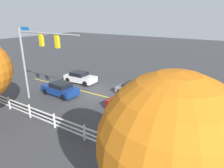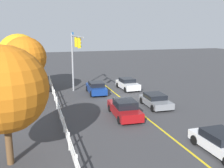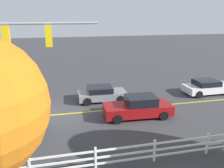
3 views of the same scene
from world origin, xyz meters
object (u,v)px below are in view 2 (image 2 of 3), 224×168
at_px(car_3, 96,88).
at_px(car_4, 222,143).
at_px(tree_0, 4,89).
at_px(tree_1, 25,58).
at_px(car_0, 155,100).
at_px(car_2, 128,84).
at_px(car_1, 124,109).
at_px(tree_2, 19,55).

distance_m(car_3, car_4, 16.60).
relative_size(tree_0, tree_1, 0.99).
relative_size(car_4, tree_0, 0.67).
distance_m(car_4, tree_1, 19.57).
relative_size(car_0, car_3, 0.97).
xyz_separation_m(car_0, car_2, (7.52, 0.05, 0.05)).
bearing_deg(car_1, car_3, 5.87).
height_order(car_0, car_4, car_4).
height_order(tree_0, tree_1, tree_1).
bearing_deg(car_0, car_4, -0.76).
height_order(car_4, tree_2, tree_2).
distance_m(car_1, tree_0, 10.73).
distance_m(car_2, tree_0, 19.59).
distance_m(car_0, car_1, 4.23).
xyz_separation_m(car_3, car_4, (-16.14, -3.87, -0.05)).
height_order(car_3, tree_1, tree_1).
xyz_separation_m(car_3, tree_1, (-0.64, 7.46, 3.75)).
bearing_deg(tree_2, car_2, -101.55).
distance_m(car_3, tree_0, 16.41).
height_order(car_2, tree_0, tree_0).
relative_size(car_1, tree_1, 0.73).
height_order(car_1, car_2, car_1).
relative_size(car_1, car_4, 1.10).
bearing_deg(car_3, car_2, -74.73).
bearing_deg(car_3, car_4, -164.56).
distance_m(car_3, tree_2, 9.67).
bearing_deg(car_2, car_1, -23.82).
height_order(car_2, tree_2, tree_2).
xyz_separation_m(car_0, tree_2, (10.05, 12.47, 3.75)).
bearing_deg(tree_1, car_1, -134.38).
xyz_separation_m(car_4, tree_2, (19.67, 12.08, 3.74)).
bearing_deg(tree_0, car_3, -30.41).
distance_m(car_0, tree_0, 14.80).
bearing_deg(tree_0, car_4, -100.96).
xyz_separation_m(car_1, car_4, (-7.76, -3.41, -0.08)).
bearing_deg(car_3, tree_1, 96.87).
relative_size(car_3, tree_0, 0.63).
bearing_deg(tree_0, car_2, -39.73).
bearing_deg(car_4, car_0, 177.07).
bearing_deg(car_3, tree_0, 151.55).
distance_m(tree_0, tree_2, 17.35).
xyz_separation_m(car_4, tree_1, (15.50, 11.32, 3.80)).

